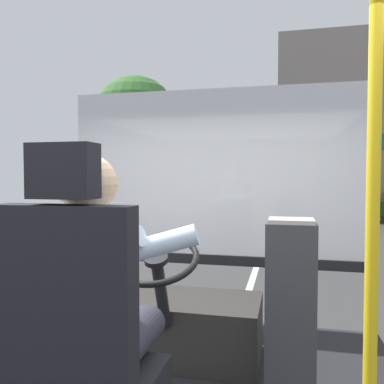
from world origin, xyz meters
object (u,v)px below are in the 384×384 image
(fare_box, at_px, (290,316))
(handrail_pole, at_px, (372,239))
(driver_seat, at_px, (81,360))
(bus_driver, at_px, (96,292))
(steering_console, at_px, (177,324))

(fare_box, bearing_deg, handrail_pole, -69.70)
(driver_seat, xyz_separation_m, fare_box, (0.73, 0.83, -0.07))
(driver_seat, relative_size, handrail_pole, 0.65)
(handrail_pole, bearing_deg, driver_seat, -171.52)
(driver_seat, distance_m, bus_driver, 0.24)
(bus_driver, bearing_deg, handrail_pole, 1.95)
(driver_seat, height_order, steering_console, driver_seat)
(bus_driver, xyz_separation_m, fare_box, (0.73, 0.71, -0.28))
(bus_driver, xyz_separation_m, handrail_pole, (0.98, 0.03, 0.23))
(steering_console, relative_size, fare_box, 1.10)
(driver_seat, bearing_deg, steering_console, 90.00)
(steering_console, bearing_deg, bus_driver, -90.00)
(bus_driver, bearing_deg, fare_box, 44.30)
(driver_seat, bearing_deg, handrail_pole, 8.48)
(steering_console, bearing_deg, fare_box, -31.95)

